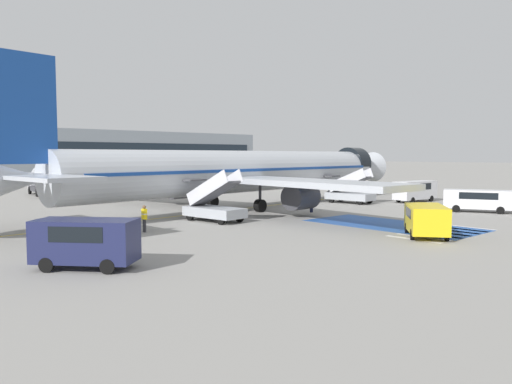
{
  "coord_description": "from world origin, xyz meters",
  "views": [
    {
      "loc": [
        -32.07,
        -34.69,
        4.93
      ],
      "look_at": [
        -1.93,
        -1.26,
        1.58
      ],
      "focal_mm": 35.0,
      "sensor_mm": 36.0,
      "label": 1
    }
  ],
  "objects": [
    {
      "name": "ground_plane",
      "position": [
        0.0,
        0.0,
        0.0
      ],
      "size": [
        600.0,
        600.0,
        0.0
      ],
      "primitive_type": "plane",
      "color": "gray"
    },
    {
      "name": "apron_leadline_yellow",
      "position": [
        -1.68,
        0.06,
        0.0
      ],
      "size": [
        81.58,
        8.53,
        0.01
      ],
      "primitive_type": "cube",
      "rotation": [
        0.0,
        0.0,
        -1.47
      ],
      "color": "gold",
      "rests_on": "ground_plane"
    },
    {
      "name": "apron_stand_patch_blue",
      "position": [
        -1.68,
        -15.29,
        0.0
      ],
      "size": [
        5.68,
        12.0,
        0.01
      ],
      "primitive_type": "cube",
      "color": "#2856A8",
      "rests_on": "ground_plane"
    },
    {
      "name": "apron_walkway_bar_0",
      "position": [
        -5.88,
        -19.41,
        0.0
      ],
      "size": [
        0.44,
        3.6,
        0.01
      ],
      "primitive_type": "cube",
      "color": "silver",
      "rests_on": "ground_plane"
    },
    {
      "name": "apron_walkway_bar_1",
      "position": [
        -4.68,
        -19.41,
        0.0
      ],
      "size": [
        0.44,
        3.6,
        0.01
      ],
      "primitive_type": "cube",
      "color": "silver",
      "rests_on": "ground_plane"
    },
    {
      "name": "apron_walkway_bar_2",
      "position": [
        -3.48,
        -19.41,
        0.0
      ],
      "size": [
        0.44,
        3.6,
        0.01
      ],
      "primitive_type": "cube",
      "color": "silver",
      "rests_on": "ground_plane"
    },
    {
      "name": "apron_walkway_bar_3",
      "position": [
        -2.28,
        -19.41,
        0.0
      ],
      "size": [
        0.44,
        3.6,
        0.01
      ],
      "primitive_type": "cube",
      "color": "silver",
      "rests_on": "ground_plane"
    },
    {
      "name": "apron_walkway_bar_4",
      "position": [
        -1.08,
        -19.41,
        0.0
      ],
      "size": [
        0.44,
        3.6,
        0.01
      ],
      "primitive_type": "cube",
      "color": "silver",
      "rests_on": "ground_plane"
    },
    {
      "name": "apron_walkway_bar_5",
      "position": [
        0.12,
        -19.41,
        0.0
      ],
      "size": [
        0.44,
        3.6,
        0.01
      ],
      "primitive_type": "cube",
      "color": "silver",
      "rests_on": "ground_plane"
    },
    {
      "name": "apron_walkway_bar_6",
      "position": [
        1.32,
        -19.41,
        0.0
      ],
      "size": [
        0.44,
        3.6,
        0.01
      ],
      "primitive_type": "cube",
      "color": "silver",
      "rests_on": "ground_plane"
    },
    {
      "name": "airliner",
      "position": [
        -2.36,
        -0.01,
        3.41
      ],
      "size": [
        48.02,
        35.92,
        11.24
      ],
      "rotation": [
        0.0,
        0.0,
        -1.47
      ],
      "color": "#B7BCC4",
      "rests_on": "ground_plane"
    },
    {
      "name": "boarding_stairs_forward",
      "position": [
        9.16,
        -3.31,
        0.94
      ],
      "size": [
        2.68,
        5.4,
        3.63
      ],
      "rotation": [
        0.0,
        0.0,
        0.1
      ],
      "color": "#ADB2BA",
      "rests_on": "ground_plane"
    },
    {
      "name": "boarding_stairs_aft",
      "position": [
        -9.73,
        -5.24,
        0.98
      ],
      "size": [
        2.68,
        5.4,
        3.91
      ],
      "rotation": [
        0.0,
        0.0,
        0.1
      ],
      "color": "#ADB2BA",
      "rests_on": "ground_plane"
    },
    {
      "name": "fuel_tanker",
      "position": [
        -10.66,
        26.91,
        1.86
      ],
      "size": [
        3.86,
        10.82,
        3.66
      ],
      "rotation": [
        0.0,
        0.0,
        -0.14
      ],
      "color": "#38383D",
      "rests_on": "ground_plane"
    },
    {
      "name": "service_van_0",
      "position": [
        10.78,
        -15.76,
        1.16
      ],
      "size": [
        3.98,
        5.79,
        1.91
      ],
      "rotation": [
        0.0,
        0.0,
        3.57
      ],
      "color": "silver",
      "rests_on": "ground_plane"
    },
    {
      "name": "service_van_1",
      "position": [
        -4.51,
        -19.43,
        1.15
      ],
      "size": [
        4.67,
        4.28,
        1.89
      ],
      "rotation": [
        0.0,
        0.0,
        2.23
      ],
      "color": "yellow",
      "rests_on": "ground_plane"
    },
    {
      "name": "service_van_2",
      "position": [
        -23.26,
        -13.92,
        1.28
      ],
      "size": [
        4.27,
        4.47,
        2.15
      ],
      "rotation": [
        0.0,
        0.0,
        3.87
      ],
      "color": "#1E234C",
      "rests_on": "ground_plane"
    },
    {
      "name": "service_van_3",
      "position": [
        15.27,
        -7.15,
        1.31
      ],
      "size": [
        5.58,
        2.14,
        2.19
      ],
      "rotation": [
        0.0,
        0.0,
        4.65
      ],
      "color": "silver",
      "rests_on": "ground_plane"
    },
    {
      "name": "ground_crew_0",
      "position": [
        -0.03,
        -6.27,
        0.96
      ],
      "size": [
        0.46,
        0.29,
        1.67
      ],
      "rotation": [
        0.0,
        0.0,
        6.14
      ],
      "color": "#191E38",
      "rests_on": "ground_plane"
    },
    {
      "name": "ground_crew_1",
      "position": [
        -16.22,
        -6.47,
        1.0
      ],
      "size": [
        0.27,
        0.45,
        1.73
      ],
      "rotation": [
        0.0,
        0.0,
        1.47
      ],
      "color": "#2D2D33",
      "rests_on": "ground_plane"
    },
    {
      "name": "terminal_building",
      "position": [
        7.76,
        83.35,
        5.47
      ],
      "size": [
        119.86,
        12.1,
        10.94
      ],
      "color": "#89939E",
      "rests_on": "ground_plane"
    }
  ]
}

